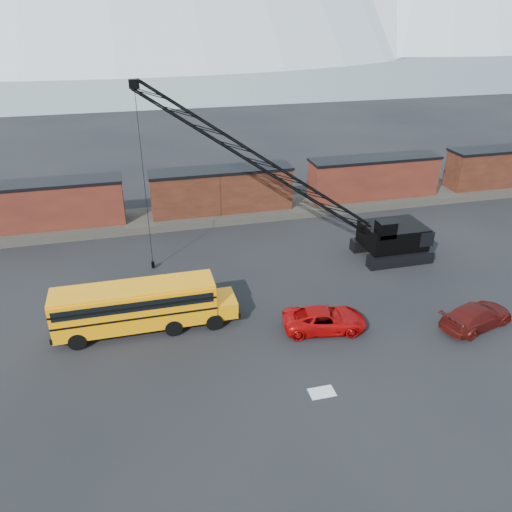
{
  "coord_description": "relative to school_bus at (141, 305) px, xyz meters",
  "views": [
    {
      "loc": [
        -8.07,
        -23.21,
        18.78
      ],
      "look_at": [
        -0.38,
        7.01,
        3.0
      ],
      "focal_mm": 35.0,
      "sensor_mm": 36.0,
      "label": 1
    }
  ],
  "objects": [
    {
      "name": "ground",
      "position": [
        8.55,
        -4.42,
        -1.79
      ],
      "size": [
        160.0,
        160.0,
        0.0
      ],
      "primitive_type": "plane",
      "color": "black",
      "rests_on": "ground"
    },
    {
      "name": "gravel_berm",
      "position": [
        8.55,
        17.58,
        -1.44
      ],
      "size": [
        120.0,
        5.0,
        0.7
      ],
      "primitive_type": "cube",
      "color": "#444038",
      "rests_on": "ground"
    },
    {
      "name": "boxcar_west_near",
      "position": [
        -7.45,
        17.58,
        0.97
      ],
      "size": [
        13.7,
        3.1,
        4.17
      ],
      "color": "#441A13",
      "rests_on": "gravel_berm"
    },
    {
      "name": "boxcar_mid",
      "position": [
        8.55,
        17.58,
        0.97
      ],
      "size": [
        13.7,
        3.1,
        4.17
      ],
      "color": "#542517",
      "rests_on": "gravel_berm"
    },
    {
      "name": "boxcar_east_near",
      "position": [
        24.55,
        17.58,
        0.97
      ],
      "size": [
        13.7,
        3.1,
        4.17
      ],
      "color": "#441A13",
      "rests_on": "gravel_berm"
    },
    {
      "name": "boxcar_east_far",
      "position": [
        40.55,
        17.58,
        0.97
      ],
      "size": [
        13.7,
        3.1,
        4.17
      ],
      "color": "#542517",
      "rests_on": "gravel_berm"
    },
    {
      "name": "snow_patch",
      "position": [
        9.05,
        -8.42,
        -1.78
      ],
      "size": [
        1.4,
        0.9,
        0.02
      ],
      "primitive_type": "cube",
      "color": "silver",
      "rests_on": "ground"
    },
    {
      "name": "school_bus",
      "position": [
        0.0,
        0.0,
        0.0
      ],
      "size": [
        11.65,
        2.65,
        3.19
      ],
      "color": "orange",
      "rests_on": "ground"
    },
    {
      "name": "red_pickup",
      "position": [
        11.31,
        -2.9,
        -1.05
      ],
      "size": [
        5.69,
        3.3,
        1.49
      ],
      "primitive_type": "imported",
      "rotation": [
        0.0,
        0.0,
        1.41
      ],
      "color": "#B00808",
      "rests_on": "ground"
    },
    {
      "name": "maroon_suv",
      "position": [
        20.98,
        -4.99,
        -1.01
      ],
      "size": [
        5.77,
        3.58,
        1.56
      ],
      "primitive_type": "imported",
      "rotation": [
        0.0,
        0.0,
        1.85
      ],
      "color": "#4D100D",
      "rests_on": "ground"
    },
    {
      "name": "crawler_crane",
      "position": [
        10.4,
        6.99,
        6.11
      ],
      "size": [
        22.56,
        5.25,
        14.52
      ],
      "color": "black",
      "rests_on": "ground"
    }
  ]
}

